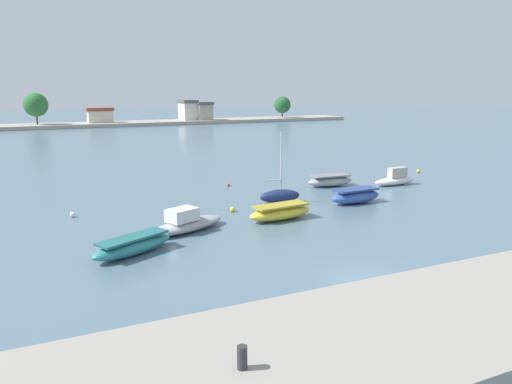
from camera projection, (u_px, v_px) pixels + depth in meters
ground_plane at (369, 283)px, 23.22m from camera, size 400.00×400.00×0.00m
seawall_embankment at (509, 327)px, 16.50m from camera, size 71.12×6.16×2.32m
mooring_bollard at (242, 357)px, 11.89m from camera, size 0.25×0.25×0.59m
moored_boat_0 at (133, 246)px, 27.07m from camera, size 5.22×3.56×1.00m
moored_boat_1 at (187, 223)px, 31.41m from camera, size 5.87×3.88×1.52m
moored_boat_2 at (280, 212)px, 34.13m from camera, size 5.00×2.22×1.06m
moored_boat_3 at (280, 196)px, 39.08m from camera, size 3.38×1.53×5.58m
moored_boat_4 at (356, 196)px, 38.95m from camera, size 4.52×1.78×1.15m
moored_boat_5 at (330, 181)px, 45.56m from camera, size 4.49×2.02×1.04m
moored_boat_6 at (395, 179)px, 46.11m from camera, size 4.50×1.35×1.61m
mooring_buoy_0 at (418, 171)px, 52.62m from camera, size 0.38×0.38×0.38m
mooring_buoy_1 at (73, 215)px, 34.79m from camera, size 0.38×0.38×0.38m
mooring_buoy_2 at (229, 185)px, 45.53m from camera, size 0.28×0.28×0.28m
mooring_buoy_4 at (233, 209)px, 36.26m from camera, size 0.38×0.38×0.38m
distant_shoreline at (110, 120)px, 114.32m from camera, size 131.92×9.42×7.63m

